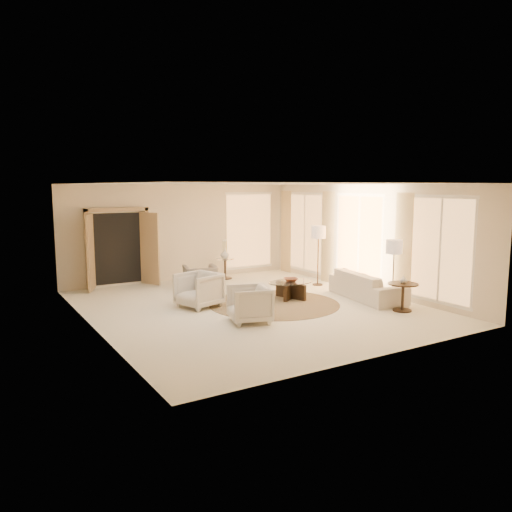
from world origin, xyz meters
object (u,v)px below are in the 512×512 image
accent_chair (200,273)px  side_table (225,266)px  coffee_table (291,288)px  bowl (291,280)px  floor_lamp_near (318,235)px  armchair_left (199,288)px  side_vase (225,254)px  armchair_right (249,302)px  floor_lamp_far (394,250)px  sofa (367,285)px  end_vase (403,280)px  end_table (403,292)px

accent_chair → side_table: (1.12, 0.66, -0.01)m
coffee_table → bowl: size_ratio=4.24×
accent_chair → floor_lamp_near: bearing=166.2°
armchair_left → coffee_table: bearing=63.5°
side_vase → armchair_right: bearing=-111.8°
armchair_right → floor_lamp_far: (3.57, -0.47, 0.89)m
armchair_right → sofa: bearing=111.6°
armchair_left → side_vase: bearing=125.9°
coffee_table → accent_chair: bearing=116.1°
floor_lamp_near → end_vase: (-0.21, -3.29, -0.71)m
armchair_left → coffee_table: 2.33m
armchair_right → bowl: bearing=139.8°
armchair_left → side_table: 3.55m
coffee_table → end_vase: size_ratio=8.65×
accent_chair → end_table: (2.67, -4.83, 0.05)m
bowl → armchair_left: bearing=170.3°
sofa → armchair_right: 3.58m
coffee_table → end_vase: end_vase is taller
sofa → side_vase: 4.54m
armchair_right → bowl: size_ratio=2.36×
sofa → floor_lamp_far: size_ratio=1.48×
floor_lamp_near → floor_lamp_far: size_ratio=1.09×
armchair_left → side_vase: side_vase is taller
armchair_left → end_vase: bearing=37.5°
armchair_right → bowl: armchair_right is taller
coffee_table → bowl: bearing=0.0°
sofa → coffee_table: size_ratio=1.53×
accent_chair → coffee_table: 2.84m
floor_lamp_near → bowl: size_ratio=4.78×
side_table → armchair_right: bearing=-111.8°
bowl → side_vase: (-0.14, 3.21, 0.27)m
sofa → floor_lamp_near: (0.01, 1.97, 1.08)m
coffee_table → side_table: side_table is taller
sofa → accent_chair: (-2.87, 3.51, 0.05)m
accent_chair → coffee_table: bearing=130.4°
side_table → floor_lamp_near: size_ratio=0.37×
armchair_right → side_vase: 4.87m
side_table → floor_lamp_far: 5.37m
side_table → end_vase: end_vase is taller
end_vase → side_vase: side_vase is taller
sofa → accent_chair: bearing=49.4°
armchair_right → end_table: armchair_right is taller
armchair_left → end_table: bearing=37.5°
floor_lamp_far → end_vase: (-0.21, -0.51, -0.59)m
sofa → floor_lamp_near: 2.24m
floor_lamp_near → bowl: 2.14m
armchair_left → side_table: (2.15, 2.82, -0.07)m
side_table → coffee_table: bearing=-87.6°
coffee_table → side_vase: bearing=92.4°
floor_lamp_near → accent_chair: bearing=151.9°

